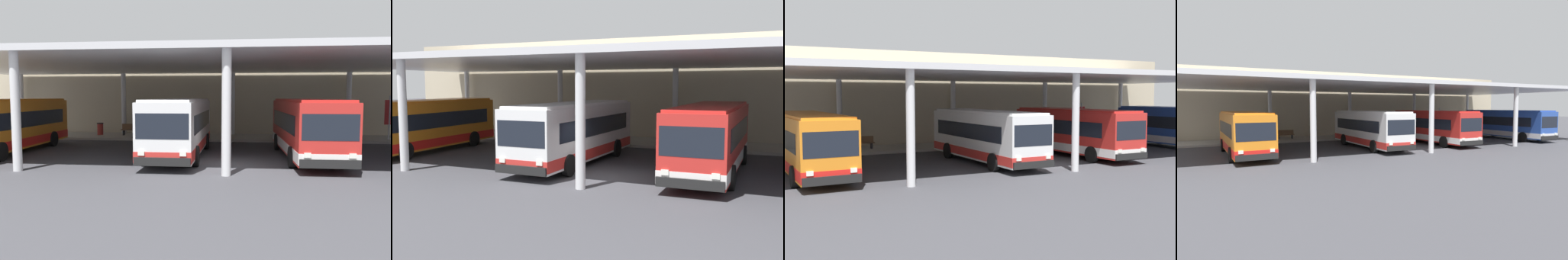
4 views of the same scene
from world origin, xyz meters
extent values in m
plane|color=#3D3D42|center=(0.00, 0.00, 0.00)|extent=(200.00, 200.00, 0.00)
cube|color=#A39E93|center=(0.00, 11.75, 0.09)|extent=(42.00, 4.50, 0.18)
cube|color=#C1B293|center=(0.00, 15.00, 3.82)|extent=(48.00, 1.60, 7.64)
cube|color=silver|center=(0.00, 5.50, 5.40)|extent=(40.00, 17.00, 0.30)
cylinder|color=silver|center=(-18.50, 13.50, 2.62)|extent=(0.40, 0.40, 5.25)
cylinder|color=silver|center=(-9.25, -2.50, 2.62)|extent=(0.40, 0.40, 5.25)
cylinder|color=silver|center=(-9.25, 13.50, 2.62)|extent=(0.40, 0.40, 5.25)
cylinder|color=silver|center=(0.00, -2.50, 2.62)|extent=(0.40, 0.40, 5.25)
cylinder|color=silver|center=(0.00, 13.50, 2.62)|extent=(0.40, 0.40, 5.25)
cylinder|color=silver|center=(9.25, 13.50, 2.62)|extent=(0.40, 0.40, 5.25)
cube|color=orange|center=(-12.87, 2.87, 1.70)|extent=(2.93, 10.49, 2.70)
cube|color=red|center=(-12.87, 2.87, 0.70)|extent=(2.95, 10.52, 0.50)
cube|color=black|center=(-12.88, 3.02, 2.00)|extent=(2.89, 8.63, 0.90)
cube|color=orange|center=(-12.87, 2.87, 3.11)|extent=(2.71, 10.07, 0.12)
cylinder|color=black|center=(-11.51, -0.30, 0.50)|extent=(0.32, 1.01, 1.00)
cylinder|color=black|center=(-14.21, 5.68, 0.50)|extent=(0.32, 1.01, 1.00)
cylinder|color=black|center=(-11.76, 5.78, 0.50)|extent=(0.32, 1.01, 1.00)
cube|color=white|center=(-2.72, 2.66, 1.70)|extent=(2.52, 10.40, 2.70)
cube|color=red|center=(-2.72, 2.66, 0.70)|extent=(2.54, 10.42, 0.50)
cube|color=black|center=(-2.72, 2.81, 2.00)|extent=(2.56, 8.53, 0.90)
cube|color=black|center=(-2.71, -2.49, 2.05)|extent=(2.30, 0.12, 1.10)
cube|color=black|center=(-2.71, -2.58, 0.55)|extent=(2.45, 0.16, 0.36)
cube|color=white|center=(-2.72, 2.66, 3.11)|extent=(2.32, 9.99, 0.12)
cube|color=yellow|center=(-2.71, -2.46, 2.87)|extent=(1.75, 0.12, 0.28)
cube|color=white|center=(-3.61, -2.57, 0.90)|extent=(0.28, 0.08, 0.20)
cube|color=white|center=(-1.81, -2.57, 0.90)|extent=(0.28, 0.08, 0.20)
cylinder|color=black|center=(-3.94, -0.57, 0.50)|extent=(0.28, 1.00, 1.00)
cylinder|color=black|center=(-1.49, -0.56, 0.50)|extent=(0.28, 1.00, 1.00)
cylinder|color=black|center=(-3.95, 5.52, 0.50)|extent=(0.28, 1.00, 1.00)
cylinder|color=black|center=(-1.50, 5.52, 0.50)|extent=(0.28, 1.00, 1.00)
cube|color=red|center=(4.17, 2.87, 1.70)|extent=(2.63, 10.43, 2.70)
cube|color=white|center=(4.17, 2.87, 0.70)|extent=(2.65, 10.45, 0.50)
cube|color=black|center=(4.16, 3.02, 2.00)|extent=(2.64, 8.56, 0.90)
cube|color=black|center=(4.23, -2.28, 2.05)|extent=(2.30, 0.15, 1.10)
cube|color=black|center=(4.23, -2.37, 0.55)|extent=(2.45, 0.19, 0.36)
cube|color=red|center=(4.17, 2.87, 3.11)|extent=(2.42, 10.01, 0.12)
cube|color=yellow|center=(4.23, -2.25, 2.87)|extent=(1.75, 0.14, 0.28)
cube|color=white|center=(3.33, -2.37, 0.90)|extent=(0.28, 0.08, 0.20)
cube|color=white|center=(5.13, -2.35, 0.90)|extent=(0.28, 0.08, 0.20)
cylinder|color=black|center=(2.98, -0.37, 0.50)|extent=(0.29, 1.00, 1.00)
cylinder|color=black|center=(5.43, -0.34, 0.50)|extent=(0.29, 1.00, 1.00)
cylinder|color=black|center=(2.91, 5.71, 0.50)|extent=(0.29, 1.00, 1.00)
cylinder|color=black|center=(5.36, 5.74, 0.50)|extent=(0.29, 1.00, 1.00)
cube|color=brown|center=(-8.05, 11.75, 0.63)|extent=(1.80, 0.44, 0.08)
cube|color=brown|center=(-8.05, 11.95, 0.88)|extent=(1.80, 0.06, 0.44)
cube|color=#2D2D33|center=(-8.75, 11.75, 0.41)|extent=(0.10, 0.36, 0.45)
cube|color=#2D2D33|center=(-7.35, 11.75, 0.41)|extent=(0.10, 0.36, 0.45)
cylinder|color=maroon|center=(-10.77, 11.87, 0.63)|extent=(0.48, 0.48, 0.90)
cylinder|color=black|center=(-10.77, 11.87, 1.12)|extent=(0.52, 0.52, 0.08)
cylinder|color=#B2B2B7|center=(11.45, 10.95, 1.78)|extent=(0.12, 0.12, 3.20)
cube|color=#B22323|center=(11.45, 10.93, 2.16)|extent=(0.70, 0.04, 1.80)
camera|label=1|loc=(0.49, -18.33, 3.30)|focal=35.17mm
camera|label=2|loc=(7.27, -18.04, 4.04)|focal=40.88mm
camera|label=3|loc=(-16.23, -22.70, 4.12)|focal=43.76mm
camera|label=4|loc=(-15.16, -22.49, 3.54)|focal=29.85mm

